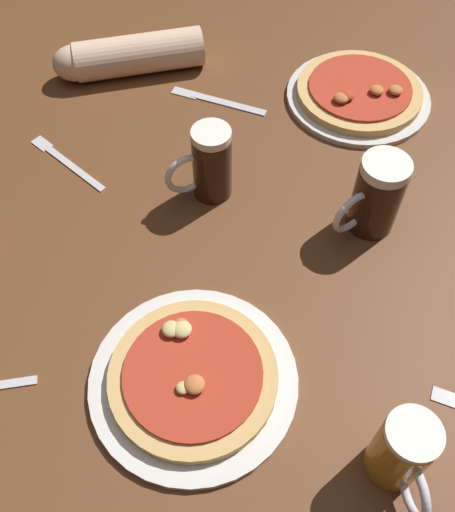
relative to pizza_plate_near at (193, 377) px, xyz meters
name	(u,v)px	position (x,y,z in m)	size (l,w,h in m)	color
ground_plane	(228,267)	(0.10, 0.21, -0.03)	(2.40, 2.40, 0.03)	brown
pizza_plate_near	(193,377)	(0.00, 0.00, 0.00)	(0.32, 0.32, 0.05)	silver
pizza_plate_far	(359,93)	(0.47, 0.58, 0.00)	(0.31, 0.31, 0.05)	silver
beer_mug_dark	(209,164)	(0.10, 0.38, 0.06)	(0.13, 0.07, 0.15)	black
beer_mug_amber	(403,453)	(0.25, -0.18, 0.05)	(0.08, 0.13, 0.14)	#B27A23
beer_mug_pale	(376,196)	(0.37, 0.24, 0.06)	(0.14, 0.09, 0.16)	black
fork_left	(66,161)	(-0.17, 0.51, -0.01)	(0.14, 0.18, 0.01)	silver
knife_spare	(218,101)	(0.16, 0.64, -0.01)	(0.19, 0.14, 0.01)	silver
diner_arm	(125,56)	(-0.02, 0.78, 0.03)	(0.34, 0.09, 0.09)	beige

